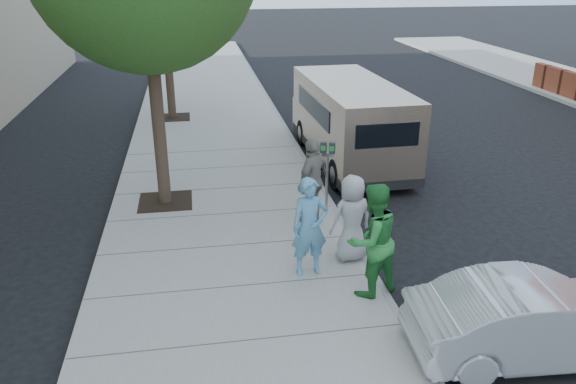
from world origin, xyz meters
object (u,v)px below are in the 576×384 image
object	(u,v)px
van	(349,120)
person_officer	(310,227)
parking_meter	(327,161)
person_striped_polo	(313,181)
person_gray_shirt	(352,218)
sedan	(538,320)
person_green_shirt	(372,240)

from	to	relation	value
van	person_officer	xyz separation A→B (m)	(-2.39, -6.14, -0.15)
parking_meter	person_striped_polo	distance (m)	0.74
parking_meter	person_striped_polo	world-z (taller)	person_striped_polo
person_gray_shirt	person_striped_polo	xyz separation A→B (m)	(-0.36, 1.72, 0.10)
sedan	person_green_shirt	size ratio (longest dim) A/B	1.89
sedan	person_striped_polo	xyz separation A→B (m)	(-2.26, 4.66, 0.46)
parking_meter	person_gray_shirt	xyz separation A→B (m)	(-0.08, -2.28, -0.30)
sedan	person_green_shirt	xyz separation A→B (m)	(-1.89, 1.78, 0.51)
van	sedan	bearing A→B (deg)	-89.43
van	sedan	world-z (taller)	van
parking_meter	van	distance (m)	3.78
van	person_gray_shirt	world-z (taller)	van
parking_meter	sedan	bearing A→B (deg)	-49.79
sedan	parking_meter	bearing A→B (deg)	22.51
sedan	person_striped_polo	world-z (taller)	person_striped_polo
person_green_shirt	person_gray_shirt	bearing A→B (deg)	-111.09
person_officer	person_green_shirt	distance (m)	1.17
person_green_shirt	sedan	bearing A→B (deg)	115.50
person_officer	parking_meter	bearing A→B (deg)	65.42
parking_meter	person_officer	bearing A→B (deg)	-88.38
van	person_green_shirt	world-z (taller)	van
parking_meter	person_green_shirt	world-z (taller)	person_green_shirt
parking_meter	person_officer	xyz separation A→B (m)	(-0.93, -2.65, -0.23)
parking_meter	sedan	distance (m)	5.57
person_striped_polo	person_officer	bearing A→B (deg)	29.35
van	person_striped_polo	xyz separation A→B (m)	(-1.89, -4.06, -0.13)
person_officer	person_gray_shirt	xyz separation A→B (m)	(0.85, 0.37, -0.07)
person_officer	sedan	bearing A→B (deg)	-48.24
van	person_striped_polo	bearing A→B (deg)	-116.85
person_green_shirt	person_striped_polo	size ratio (longest dim) A/B	1.06
parking_meter	person_officer	distance (m)	2.82
person_officer	person_green_shirt	size ratio (longest dim) A/B	0.92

